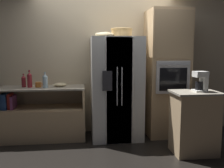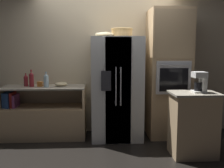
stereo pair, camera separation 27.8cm
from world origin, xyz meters
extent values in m
plane|color=black|center=(0.00, 0.00, 0.00)|extent=(20.00, 20.00, 0.00)
cube|color=beige|center=(0.00, 0.43, 1.40)|extent=(12.00, 0.06, 2.80)
cube|color=tan|center=(-1.10, 0.11, 0.27)|extent=(1.45, 0.59, 0.54)
cube|color=tan|center=(-1.10, 0.11, 0.55)|extent=(1.39, 0.54, 0.02)
cube|color=tan|center=(-1.81, 0.11, 0.71)|extent=(0.04, 0.59, 0.34)
cube|color=tan|center=(-0.40, 0.11, 0.71)|extent=(0.04, 0.59, 0.34)
cube|color=#ADA38E|center=(-1.10, 0.11, 0.90)|extent=(1.45, 0.59, 0.03)
cube|color=#284C8E|center=(-1.75, 0.08, 0.69)|extent=(0.05, 0.28, 0.26)
cube|color=#284C8E|center=(-1.69, 0.08, 0.69)|extent=(0.06, 0.32, 0.26)
cube|color=#B72D28|center=(-1.63, 0.08, 0.69)|extent=(0.04, 0.26, 0.26)
cube|color=#934784|center=(-1.58, 0.08, 0.67)|extent=(0.04, 0.31, 0.22)
cube|color=silver|center=(0.17, 0.04, 0.88)|extent=(0.86, 0.73, 1.76)
cube|color=silver|center=(0.16, -0.34, 0.88)|extent=(0.43, 0.02, 1.72)
cube|color=silver|center=(0.18, -0.34, 0.88)|extent=(0.43, 0.02, 1.72)
cylinder|color=#B2B2B7|center=(0.13, -0.36, 0.97)|extent=(0.02, 0.02, 0.62)
cylinder|color=#B2B2B7|center=(0.21, -0.36, 0.97)|extent=(0.02, 0.02, 0.62)
cube|color=#2D2D33|center=(-0.02, -0.35, 1.06)|extent=(0.16, 0.01, 0.32)
cube|color=tan|center=(1.09, 0.09, 1.12)|extent=(0.70, 0.63, 2.24)
cube|color=silver|center=(1.09, -0.25, 1.09)|extent=(0.58, 0.04, 0.55)
cube|color=black|center=(1.09, -0.27, 1.06)|extent=(0.47, 0.01, 0.38)
cylinder|color=#B2B2B7|center=(1.09, -0.29, 1.30)|extent=(0.51, 0.02, 0.02)
cube|color=tan|center=(1.09, -0.23, 1.80)|extent=(0.66, 0.01, 0.79)
cube|color=tan|center=(1.23, -0.81, 0.45)|extent=(0.62, 0.46, 0.91)
cube|color=#ADA38E|center=(1.23, -0.81, 0.92)|extent=(0.67, 0.51, 0.03)
cylinder|color=tan|center=(0.26, 0.01, 1.83)|extent=(0.34, 0.34, 0.13)
torus|color=tan|center=(0.26, 0.01, 1.89)|extent=(0.36, 0.36, 0.03)
ellipsoid|color=beige|center=(-0.04, -0.03, 1.80)|extent=(0.32, 0.32, 0.08)
cylinder|color=maroon|center=(-1.41, 0.14, 1.00)|extent=(0.07, 0.07, 0.16)
cone|color=maroon|center=(-1.41, 0.14, 1.10)|extent=(0.07, 0.07, 0.04)
cylinder|color=maroon|center=(-1.41, 0.14, 1.13)|extent=(0.02, 0.02, 0.03)
cylinder|color=silver|center=(-1.03, 0.01, 1.01)|extent=(0.08, 0.08, 0.19)
cone|color=silver|center=(-1.03, 0.01, 1.12)|extent=(0.08, 0.08, 0.05)
cylinder|color=silver|center=(-1.03, 0.01, 1.16)|extent=(0.03, 0.03, 0.03)
cylinder|color=maroon|center=(-1.30, 0.09, 1.02)|extent=(0.08, 0.08, 0.21)
cone|color=maroon|center=(-1.30, 0.09, 1.15)|extent=(0.08, 0.08, 0.04)
cylinder|color=maroon|center=(-1.30, 0.09, 1.19)|extent=(0.03, 0.03, 0.04)
cylinder|color=orange|center=(-1.16, 0.09, 0.96)|extent=(0.10, 0.10, 0.09)
torus|color=orange|center=(-1.11, 0.09, 0.96)|extent=(0.06, 0.01, 0.06)
ellipsoid|color=beige|center=(-0.80, 0.13, 0.95)|extent=(0.22, 0.22, 0.07)
cube|color=white|center=(1.29, -0.81, 0.95)|extent=(0.18, 0.19, 0.02)
cylinder|color=black|center=(1.28, -0.81, 1.02)|extent=(0.11, 0.11, 0.12)
cube|color=white|center=(1.35, -0.81, 1.08)|extent=(0.06, 0.16, 0.29)
cube|color=white|center=(1.29, -0.81, 1.19)|extent=(0.18, 0.19, 0.08)
camera|label=1|loc=(-0.42, -4.23, 1.52)|focal=40.00mm
camera|label=2|loc=(-0.14, -4.26, 1.52)|focal=40.00mm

